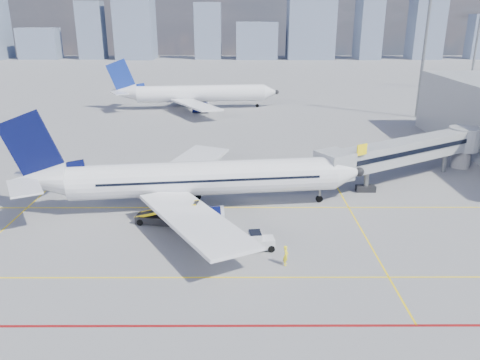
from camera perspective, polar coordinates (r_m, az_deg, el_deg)
The scene contains 12 objects.
ground at distance 42.28m, azimuth -3.39°, elevation -7.57°, with size 420.00×420.00×0.00m, color gray.
apron_markings at distance 38.88m, azimuth -4.56°, elevation -10.17°, with size 90.00×35.12×0.01m.
jet_bridge at distance 60.49m, azimuth 20.33°, elevation 3.40°, with size 23.55×15.78×6.30m.
floodlight_mast_ne at distance 99.41m, azimuth 21.59°, elevation 14.87°, with size 3.20×0.61×25.45m.
floodlight_mast_far at distance 142.29m, azimuth 26.95°, elevation 15.13°, with size 3.20×0.61×25.45m.
distant_skyline at distance 228.08m, azimuth -3.61°, elevation 17.93°, with size 254.29×15.99×31.71m.
main_aircraft at distance 48.46m, azimuth -6.13°, elevation 0.09°, with size 36.61×31.83×10.83m.
second_aircraft at distance 103.38m, azimuth -5.66°, elevation 10.41°, with size 36.73×31.95×10.85m.
baggage_tug at distance 40.66m, azimuth 2.28°, elevation -7.43°, with size 2.56×1.71×1.68m.
cargo_dolly at distance 41.40m, azimuth -3.61°, elevation -6.73°, with size 3.23×1.61×1.72m.
belt_loader at distance 46.16m, azimuth -9.69°, elevation -4.51°, with size 6.38×2.53×2.56m.
ramp_worker at distance 38.41m, azimuth 5.61°, elevation -9.14°, with size 0.63×0.41×1.72m, color yellow.
Camera 1 is at (2.36, -37.64, 19.12)m, focal length 35.00 mm.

